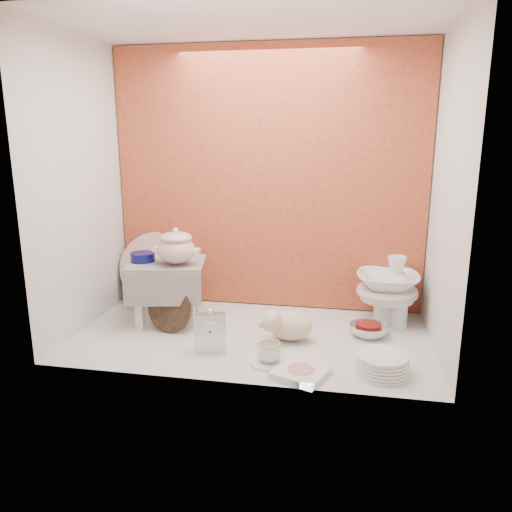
{
  "coord_description": "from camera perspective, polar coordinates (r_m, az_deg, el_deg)",
  "views": [
    {
      "loc": [
        0.47,
        -2.35,
        1.02
      ],
      "look_at": [
        0.02,
        0.02,
        0.42
      ],
      "focal_mm": 35.08,
      "sensor_mm": 36.0,
      "label": 1
    }
  ],
  "objects": [
    {
      "name": "gold_rim_teacup",
      "position": [
        2.29,
        1.51,
        -10.89
      ],
      "size": [
        0.12,
        0.12,
        0.09
      ],
      "primitive_type": "imported",
      "rotation": [
        0.0,
        0.0,
        -0.1
      ],
      "color": "white",
      "rests_on": "teacup_saucer"
    },
    {
      "name": "cobalt_bowl",
      "position": [
        2.76,
        -12.8,
        -0.11
      ],
      "size": [
        0.16,
        0.16,
        0.05
      ],
      "primitive_type": "cylinder",
      "rotation": [
        0.0,
        0.0,
        -0.23
      ],
      "color": "#0A0F50",
      "rests_on": "step_stool"
    },
    {
      "name": "ground",
      "position": [
        2.61,
        -0.52,
        -9.09
      ],
      "size": [
        1.8,
        1.8,
        0.0
      ],
      "primitive_type": "plane",
      "color": "silver",
      "rests_on": "ground"
    },
    {
      "name": "soup_tureen",
      "position": [
        2.65,
        -9.08,
        1.12
      ],
      "size": [
        0.29,
        0.29,
        0.2
      ],
      "primitive_type": null,
      "rotation": [
        0.0,
        0.0,
        0.24
      ],
      "color": "white",
      "rests_on": "step_stool"
    },
    {
      "name": "clear_glass_vase",
      "position": [
        2.8,
        15.97,
        -5.94
      ],
      "size": [
        0.1,
        0.1,
        0.19
      ],
      "primitive_type": "cylinder",
      "rotation": [
        0.0,
        0.0,
        0.1
      ],
      "color": "silver",
      "rests_on": "ground"
    },
    {
      "name": "floral_platter",
      "position": [
        3.1,
        -11.24,
        -1.4
      ],
      "size": [
        0.47,
        0.25,
        0.43
      ],
      "primitive_type": null,
      "rotation": [
        0.0,
        0.0,
        0.24
      ],
      "color": "beige",
      "rests_on": "ground"
    },
    {
      "name": "lattice_dish",
      "position": [
        2.21,
        5.14,
        -13.1
      ],
      "size": [
        0.27,
        0.27,
        0.03
      ],
      "primitive_type": "cube",
      "rotation": [
        0.0,
        0.0,
        -0.38
      ],
      "color": "white",
      "rests_on": "ground"
    },
    {
      "name": "step_stool",
      "position": [
        2.78,
        -10.0,
        -4.03
      ],
      "size": [
        0.46,
        0.41,
        0.34
      ],
      "primitive_type": null,
      "rotation": [
        0.0,
        0.0,
        0.2
      ],
      "color": "silver",
      "rests_on": "ground"
    },
    {
      "name": "niche_shell",
      "position": [
        2.58,
        0.22,
        11.96
      ],
      "size": [
        1.86,
        1.03,
        1.53
      ],
      "color": "#BD582F",
      "rests_on": "ground"
    },
    {
      "name": "blue_white_vase",
      "position": [
        3.09,
        -12.21,
        -3.07
      ],
      "size": [
        0.29,
        0.29,
        0.27
      ],
      "primitive_type": "imported",
      "rotation": [
        0.0,
        0.0,
        -0.15
      ],
      "color": "white",
      "rests_on": "ground"
    },
    {
      "name": "dinner_plate_stack",
      "position": [
        2.28,
        14.21,
        -11.87
      ],
      "size": [
        0.31,
        0.31,
        0.09
      ],
      "primitive_type": "cylinder",
      "rotation": [
        0.0,
        0.0,
        -0.36
      ],
      "color": "white",
      "rests_on": "ground"
    },
    {
      "name": "crystal_bowl",
      "position": [
        2.66,
        12.7,
        -8.27
      ],
      "size": [
        0.24,
        0.24,
        0.06
      ],
      "primitive_type": "imported",
      "rotation": [
        0.0,
        0.0,
        -0.25
      ],
      "color": "silver",
      "rests_on": "ground"
    },
    {
      "name": "porcelain_tower",
      "position": [
        2.81,
        14.74,
        -3.7
      ],
      "size": [
        0.44,
        0.44,
        0.38
      ],
      "primitive_type": null,
      "rotation": [
        0.0,
        0.0,
        -0.42
      ],
      "color": "white",
      "rests_on": "ground"
    },
    {
      "name": "plush_pig",
      "position": [
        2.53,
        3.94,
        -7.84
      ],
      "size": [
        0.31,
        0.24,
        0.17
      ],
      "primitive_type": "ellipsoid",
      "rotation": [
        0.0,
        0.0,
        0.18
      ],
      "color": "beige",
      "rests_on": "ground"
    },
    {
      "name": "lacquer_tray",
      "position": [
        2.65,
        -9.84,
        -5.99
      ],
      "size": [
        0.26,
        0.1,
        0.25
      ],
      "primitive_type": null,
      "rotation": [
        0.0,
        0.0,
        -0.17
      ],
      "color": "black",
      "rests_on": "ground"
    },
    {
      "name": "mantel_clock",
      "position": [
        2.39,
        -5.22,
        -8.52
      ],
      "size": [
        0.15,
        0.09,
        0.21
      ],
      "primitive_type": "cube",
      "rotation": [
        0.0,
        0.0,
        0.26
      ],
      "color": "silver",
      "rests_on": "ground"
    },
    {
      "name": "teacup_saucer",
      "position": [
        2.31,
        1.5,
        -12.02
      ],
      "size": [
        0.21,
        0.21,
        0.01
      ],
      "primitive_type": "cylinder",
      "rotation": [
        0.0,
        0.0,
        0.2
      ],
      "color": "white",
      "rests_on": "ground"
    }
  ]
}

